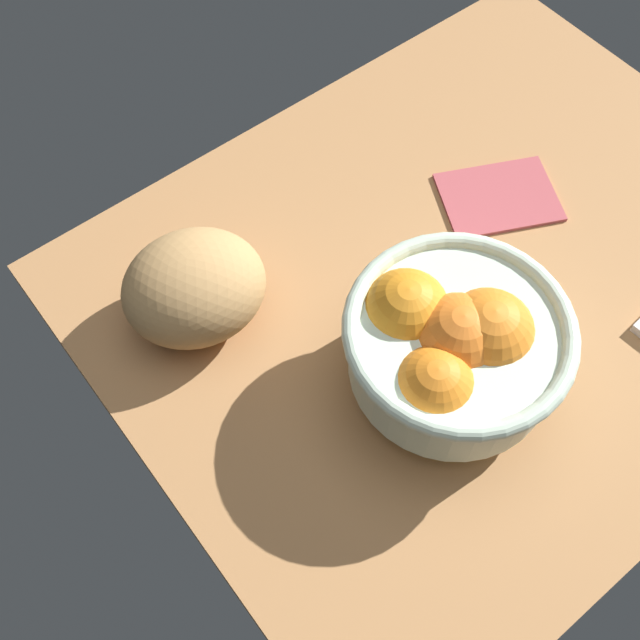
# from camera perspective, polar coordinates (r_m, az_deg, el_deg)

# --- Properties ---
(ground_plane) EXTENTS (0.74, 0.61, 0.03)m
(ground_plane) POSITION_cam_1_polar(r_m,az_deg,el_deg) (0.83, 10.56, 2.78)
(ground_plane) COLOR #B17B4A
(fruit_bowl) EXTENTS (0.20, 0.20, 0.12)m
(fruit_bowl) POSITION_cam_1_polar(r_m,az_deg,el_deg) (0.69, 9.70, -1.75)
(fruit_bowl) COLOR silver
(fruit_bowl) RESTS_ON ground
(bread_loaf) EXTENTS (0.17, 0.15, 0.10)m
(bread_loaf) POSITION_cam_1_polar(r_m,az_deg,el_deg) (0.75, -9.21, 2.36)
(bread_loaf) COLOR tan
(bread_loaf) RESTS_ON ground
(napkin_folded) EXTENTS (0.15, 0.14, 0.01)m
(napkin_folded) POSITION_cam_1_polar(r_m,az_deg,el_deg) (0.88, 13.01, 8.87)
(napkin_folded) COLOR #B44D53
(napkin_folded) RESTS_ON ground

